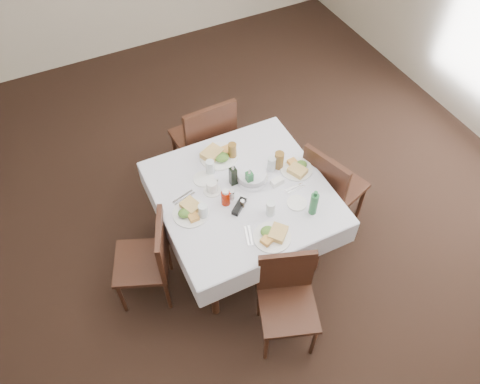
% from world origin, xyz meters
% --- Properties ---
extents(ground_plane, '(7.00, 7.00, 0.00)m').
position_xyz_m(ground_plane, '(0.00, 0.00, 0.00)').
color(ground_plane, black).
extents(room_shell, '(6.04, 7.04, 2.80)m').
position_xyz_m(room_shell, '(0.00, 0.00, 1.71)').
color(room_shell, beige).
rests_on(room_shell, ground).
extents(dining_table, '(1.26, 1.26, 0.76)m').
position_xyz_m(dining_table, '(0.14, 0.19, 0.68)').
color(dining_table, black).
rests_on(dining_table, ground).
extents(chair_north, '(0.49, 0.49, 0.99)m').
position_xyz_m(chair_north, '(0.20, 1.01, 0.57)').
color(chair_north, black).
rests_on(chair_north, ground).
extents(chair_south, '(0.51, 0.51, 0.84)m').
position_xyz_m(chair_south, '(0.11, -0.58, 0.48)').
color(chair_south, black).
rests_on(chair_south, ground).
extents(chair_east, '(0.54, 0.54, 0.91)m').
position_xyz_m(chair_east, '(0.90, 0.10, 0.52)').
color(chair_east, black).
rests_on(chair_east, ground).
extents(chair_west, '(0.53, 0.53, 0.85)m').
position_xyz_m(chair_west, '(-0.64, 0.13, 0.49)').
color(chair_west, black).
rests_on(chair_west, ground).
extents(meal_north, '(0.31, 0.31, 0.07)m').
position_xyz_m(meal_north, '(0.12, 0.58, 0.79)').
color(meal_north, white).
rests_on(meal_north, dining_table).
extents(meal_south, '(0.26, 0.26, 0.06)m').
position_xyz_m(meal_south, '(0.14, -0.27, 0.78)').
color(meal_south, white).
rests_on(meal_south, dining_table).
extents(meal_east, '(0.25, 0.25, 0.05)m').
position_xyz_m(meal_east, '(0.61, 0.19, 0.78)').
color(meal_east, white).
rests_on(meal_east, dining_table).
extents(meal_west, '(0.26, 0.26, 0.06)m').
position_xyz_m(meal_west, '(-0.29, 0.17, 0.78)').
color(meal_west, white).
rests_on(meal_west, dining_table).
extents(side_plate_a, '(0.16, 0.16, 0.01)m').
position_xyz_m(side_plate_a, '(-0.07, 0.42, 0.77)').
color(side_plate_a, white).
rests_on(side_plate_a, dining_table).
extents(side_plate_b, '(0.15, 0.15, 0.01)m').
position_xyz_m(side_plate_b, '(0.44, -0.10, 0.77)').
color(side_plate_b, white).
rests_on(side_plate_b, dining_table).
extents(water_n, '(0.07, 0.07, 0.12)m').
position_xyz_m(water_n, '(0.00, 0.46, 0.82)').
color(water_n, silver).
rests_on(water_n, dining_table).
extents(water_s, '(0.07, 0.07, 0.12)m').
position_xyz_m(water_s, '(0.22, -0.09, 0.82)').
color(water_s, silver).
rests_on(water_s, dining_table).
extents(water_e, '(0.06, 0.06, 0.12)m').
position_xyz_m(water_e, '(0.44, 0.28, 0.82)').
color(water_e, silver).
rests_on(water_e, dining_table).
extents(water_w, '(0.07, 0.07, 0.12)m').
position_xyz_m(water_w, '(-0.21, 0.10, 0.82)').
color(water_w, silver).
rests_on(water_w, dining_table).
extents(iced_tea_a, '(0.07, 0.07, 0.14)m').
position_xyz_m(iced_tea_a, '(0.23, 0.54, 0.83)').
color(iced_tea_a, brown).
rests_on(iced_tea_a, dining_table).
extents(iced_tea_b, '(0.07, 0.07, 0.15)m').
position_xyz_m(iced_tea_b, '(0.50, 0.28, 0.84)').
color(iced_tea_b, brown).
rests_on(iced_tea_b, dining_table).
extents(bread_basket, '(0.24, 0.24, 0.08)m').
position_xyz_m(bread_basket, '(0.25, 0.25, 0.80)').
color(bread_basket, silver).
rests_on(bread_basket, dining_table).
extents(oil_cruet_dark, '(0.05, 0.05, 0.20)m').
position_xyz_m(oil_cruet_dark, '(0.11, 0.29, 0.85)').
color(oil_cruet_dark, black).
rests_on(oil_cruet_dark, dining_table).
extents(oil_cruet_green, '(0.05, 0.05, 0.20)m').
position_xyz_m(oil_cruet_green, '(0.20, 0.20, 0.85)').
color(oil_cruet_green, '#256A37').
rests_on(oil_cruet_green, dining_table).
extents(ketchup_bottle, '(0.07, 0.07, 0.14)m').
position_xyz_m(ketchup_bottle, '(-0.02, 0.14, 0.83)').
color(ketchup_bottle, '#9A1500').
rests_on(ketchup_bottle, dining_table).
extents(salt_shaker, '(0.04, 0.04, 0.09)m').
position_xyz_m(salt_shaker, '(0.04, 0.15, 0.81)').
color(salt_shaker, white).
rests_on(salt_shaker, dining_table).
extents(pepper_shaker, '(0.03, 0.03, 0.07)m').
position_xyz_m(pepper_shaker, '(0.08, 0.06, 0.80)').
color(pepper_shaker, '#3C2F20').
rests_on(pepper_shaker, dining_table).
extents(coffee_mug, '(0.14, 0.13, 0.10)m').
position_xyz_m(coffee_mug, '(-0.06, 0.29, 0.81)').
color(coffee_mug, white).
rests_on(coffee_mug, dining_table).
extents(sunglasses, '(0.15, 0.14, 0.03)m').
position_xyz_m(sunglasses, '(0.05, 0.06, 0.78)').
color(sunglasses, black).
rests_on(sunglasses, dining_table).
extents(green_bottle, '(0.06, 0.06, 0.22)m').
position_xyz_m(green_bottle, '(0.50, -0.21, 0.86)').
color(green_bottle, '#256A37').
rests_on(green_bottle, dining_table).
extents(sugar_caddy, '(0.10, 0.07, 0.05)m').
position_xyz_m(sugar_caddy, '(0.40, 0.13, 0.79)').
color(sugar_caddy, white).
rests_on(sugar_caddy, dining_table).
extents(cutlery_n, '(0.11, 0.19, 0.01)m').
position_xyz_m(cutlery_n, '(0.26, 0.58, 0.77)').
color(cutlery_n, silver).
rests_on(cutlery_n, dining_table).
extents(cutlery_s, '(0.09, 0.17, 0.01)m').
position_xyz_m(cutlery_s, '(-0.00, -0.19, 0.77)').
color(cutlery_s, silver).
rests_on(cutlery_s, dining_table).
extents(cutlery_e, '(0.16, 0.05, 0.01)m').
position_xyz_m(cutlery_e, '(0.50, 0.03, 0.77)').
color(cutlery_e, silver).
rests_on(cutlery_e, dining_table).
extents(cutlery_w, '(0.18, 0.09, 0.01)m').
position_xyz_m(cutlery_w, '(-0.28, 0.32, 0.77)').
color(cutlery_w, silver).
rests_on(cutlery_w, dining_table).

